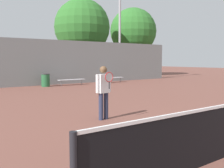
{
  "coord_description": "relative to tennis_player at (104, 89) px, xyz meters",
  "views": [
    {
      "loc": [
        -6.97,
        -2.69,
        1.88
      ],
      "look_at": [
        -1.2,
        5.24,
        0.97
      ],
      "focal_mm": 42.0,
      "sensor_mm": 36.0,
      "label": 1
    }
  ],
  "objects": [
    {
      "name": "back_fence",
      "position": [
        2.41,
        11.88,
        0.73
      ],
      "size": [
        25.6,
        0.06,
        3.39
      ],
      "color": "gray",
      "rests_on": "ground_plane"
    },
    {
      "name": "bench_courtside_far",
      "position": [
        8.35,
        10.79,
        -0.58
      ],
      "size": [
        1.75,
        0.4,
        0.43
      ],
      "color": "silver",
      "rests_on": "ground_plane"
    },
    {
      "name": "trash_bin",
      "position": [
        2.45,
        10.91,
        -0.51
      ],
      "size": [
        0.61,
        0.61,
        0.91
      ],
      "color": "#235B33",
      "rests_on": "ground_plane"
    },
    {
      "name": "tennis_player",
      "position": [
        0.0,
        0.0,
        0.0
      ],
      "size": [
        0.57,
        0.42,
        1.69
      ],
      "rotation": [
        0.0,
        0.0,
        0.08
      ],
      "color": "#282D47",
      "rests_on": "ground_plane"
    },
    {
      "name": "tree_green_tall",
      "position": [
        8.77,
        16.74,
        4.21
      ],
      "size": [
        5.6,
        5.6,
        7.99
      ],
      "color": "brown",
      "rests_on": "ground_plane"
    },
    {
      "name": "tree_green_broad",
      "position": [
        16.0,
        17.29,
        4.29
      ],
      "size": [
        5.47,
        5.47,
        8.0
      ],
      "color": "brown",
      "rests_on": "ground_plane"
    },
    {
      "name": "light_pole_center_back",
      "position": [
        10.06,
        12.2,
        6.04
      ],
      "size": [
        0.9,
        0.6,
        11.49
      ],
      "color": "#939399",
      "rests_on": "ground_plane"
    },
    {
      "name": "bench_courtside_near",
      "position": [
        4.44,
        10.79,
        -0.57
      ],
      "size": [
        2.11,
        0.4,
        0.43
      ],
      "color": "silver",
      "rests_on": "ground_plane"
    }
  ]
}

